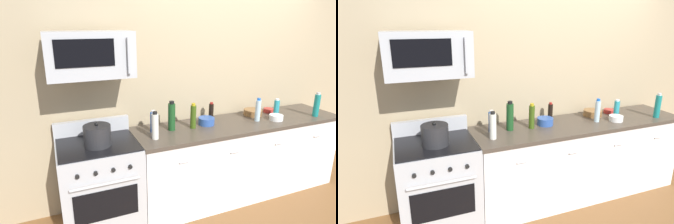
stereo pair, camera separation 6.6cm
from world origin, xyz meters
The scene contains 18 objects.
ground_plane centered at (0.00, 0.00, 0.00)m, with size 6.76×6.76×0.00m, color brown.
back_wall centered at (0.00, 0.41, 1.35)m, with size 5.64×0.10×2.70m, color tan.
counter_unit centered at (0.00, 0.00, 0.46)m, with size 2.55×0.66×0.92m.
range_oven centered at (-1.65, 0.00, 0.47)m, with size 0.76×0.69×1.07m.
microwave centered at (-1.65, 0.05, 1.75)m, with size 0.74×0.44×0.40m.
bottle_olive_oil centered at (-0.61, 0.03, 1.05)m, with size 0.06×0.06×0.28m.
bottle_soy_sauce_dark centered at (-0.28, 0.21, 1.02)m, with size 0.06×0.06×0.21m.
bottle_dish_soap centered at (0.51, 0.01, 1.02)m, with size 0.06×0.06×0.22m.
bottle_sparkling_teal centered at (0.96, -0.18, 1.06)m, with size 0.07×0.07×0.30m.
bottle_water_clear centered at (0.19, -0.04, 1.05)m, with size 0.06×0.06×0.27m.
bottle_vinegar_white centered at (-1.10, -0.10, 1.05)m, with size 0.07×0.07×0.28m.
bottle_wine_green centered at (-0.85, 0.06, 1.07)m, with size 0.08×0.08×0.32m.
bottle_soda_blue centered at (-1.05, 0.08, 1.03)m, with size 0.06×0.06×0.24m.
bowl_blue_mixing centered at (-0.42, 0.07, 0.96)m, with size 0.18×0.18×0.08m.
bowl_white_ceramic centered at (0.41, -0.11, 0.95)m, with size 0.16×0.16×0.06m.
bowl_red_small centered at (0.55, 0.17, 0.94)m, with size 0.13×0.13×0.05m.
bowl_wooden_salad centered at (0.28, 0.15, 0.96)m, with size 0.22×0.22×0.07m.
stockpot centered at (-1.65, -0.05, 1.02)m, with size 0.25×0.25×0.23m.
Camera 1 is at (-1.99, -2.59, 2.02)m, focal length 30.82 mm.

